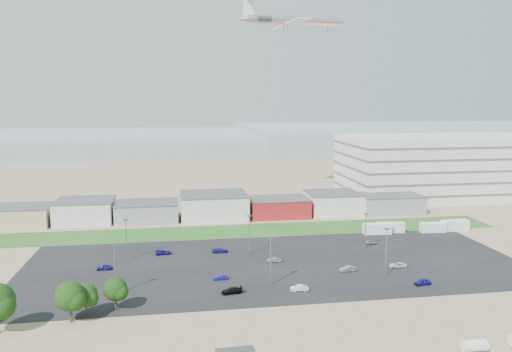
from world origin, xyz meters
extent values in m
plane|color=#90755B|center=(0.00, 0.00, 0.00)|extent=(700.00, 700.00, 0.00)
cube|color=black|center=(5.00, 20.00, 0.01)|extent=(120.00, 50.00, 0.01)
cube|color=#25521F|center=(0.00, 52.00, 0.01)|extent=(160.00, 16.00, 0.02)
cube|color=silver|center=(90.00, 95.00, 12.50)|extent=(80.00, 40.00, 25.00)
imported|color=silver|center=(33.36, 12.95, 0.58)|extent=(4.21, 2.02, 1.16)
imported|color=#A5A5AA|center=(20.58, 12.04, 0.63)|extent=(3.86, 1.49, 1.26)
imported|color=navy|center=(33.66, 1.37, 0.64)|extent=(3.92, 2.01, 1.28)
imported|color=black|center=(-7.39, 2.97, 0.63)|extent=(4.56, 2.35, 1.26)
imported|color=navy|center=(-8.97, 11.33, 0.54)|extent=(3.40, 1.48, 1.09)
imported|color=navy|center=(-35.30, 22.05, 0.62)|extent=(3.65, 1.51, 1.24)
imported|color=navy|center=(-7.42, 31.22, 0.60)|extent=(4.21, 1.81, 1.21)
imported|color=#595B5E|center=(5.20, 21.38, 0.59)|extent=(3.60, 1.33, 1.18)
imported|color=#A5A5AA|center=(34.34, 32.25, 0.61)|extent=(3.60, 1.50, 1.22)
imported|color=navy|center=(-21.98, 31.95, 0.57)|extent=(4.34, 2.43, 1.14)
imported|color=#595B5E|center=(-36.41, 1.56, 0.65)|extent=(4.67, 2.28, 1.31)
imported|color=silver|center=(6.69, 2.21, 0.63)|extent=(3.91, 1.54, 1.27)
camera|label=1|loc=(-17.71, -94.22, 39.24)|focal=35.00mm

